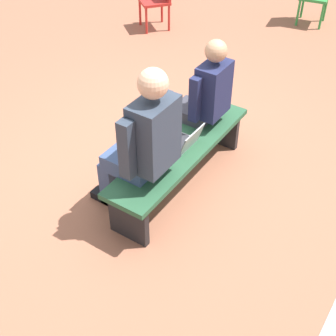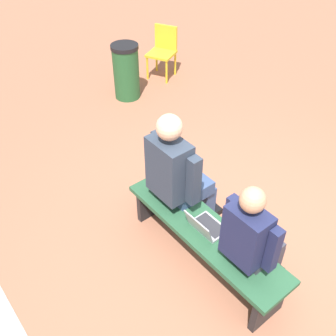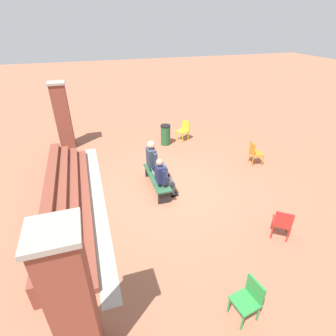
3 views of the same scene
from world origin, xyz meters
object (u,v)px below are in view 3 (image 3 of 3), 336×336
object	(u,v)px
person_adult	(155,160)
plastic_chair_far_left	(255,152)
laptop	(157,175)
plastic_chair_by_pillar	(249,298)
plastic_chair_near_bench_left	(184,129)
person_student	(163,177)
litter_bin	(166,135)
bench	(157,179)
plastic_chair_near_bench_right	(282,222)

from	to	relation	value
person_adult	plastic_chair_far_left	size ratio (longest dim) A/B	1.72
laptop	plastic_chair_by_pillar	bearing A→B (deg)	-174.14
plastic_chair_by_pillar	plastic_chair_near_bench_left	size ratio (longest dim) A/B	1.00
person_adult	plastic_chair_far_left	distance (m)	3.77
person_student	litter_bin	distance (m)	3.81
bench	plastic_chair_near_bench_right	world-z (taller)	plastic_chair_near_bench_right
plastic_chair_far_left	bench	bearing A→B (deg)	97.09
plastic_chair_by_pillar	person_adult	bearing A→B (deg)	4.29
plastic_chair_far_left	plastic_chair_near_bench_right	xyz separation A→B (m)	(-3.46, 1.54, 0.00)
person_student	plastic_chair_near_bench_right	bearing A→B (deg)	-138.37
litter_bin	bench	bearing A→B (deg)	158.22
plastic_chair_far_left	plastic_chair_near_bench_right	bearing A→B (deg)	155.96
person_adult	laptop	size ratio (longest dim) A/B	4.52
person_student	plastic_chair_near_bench_right	xyz separation A→B (m)	(-2.50, -2.22, -0.22)
person_adult	plastic_chair_by_pillar	world-z (taller)	person_adult
bench	plastic_chair_near_bench_left	xyz separation A→B (m)	(3.37, -2.17, 0.13)
plastic_chair_far_left	litter_bin	bearing A→B (deg)	44.25
laptop	plastic_chair_by_pillar	world-z (taller)	plastic_chair_by_pillar
plastic_chair_near_bench_right	litter_bin	xyz separation A→B (m)	(6.11, 1.04, -0.05)
bench	laptop	bearing A→B (deg)	143.41
plastic_chair_by_pillar	plastic_chair_near_bench_left	bearing A→B (deg)	-12.49
bench	plastic_chair_near_bench_right	size ratio (longest dim) A/B	2.14
laptop	bench	bearing A→B (deg)	-36.59
bench	litter_bin	size ratio (longest dim) A/B	2.09
person_adult	litter_bin	world-z (taller)	person_adult
bench	plastic_chair_near_bench_left	size ratio (longest dim) A/B	2.14
plastic_chair_by_pillar	person_student	bearing A→B (deg)	5.44
person_adult	plastic_chair_near_bench_left	xyz separation A→B (m)	(2.90, -2.10, -0.28)
plastic_chair_by_pillar	litter_bin	size ratio (longest dim) A/B	0.98
person_student	plastic_chair_far_left	size ratio (longest dim) A/B	1.55
person_adult	plastic_chair_near_bench_left	size ratio (longest dim) A/B	1.72
person_student	laptop	bearing A→B (deg)	9.44
person_student	plastic_chair_near_bench_left	size ratio (longest dim) A/B	1.55
laptop	plastic_chair_near_bench_left	bearing A→B (deg)	-32.80
bench	litter_bin	world-z (taller)	litter_bin
plastic_chair_by_pillar	litter_bin	world-z (taller)	litter_bin
laptop	plastic_chair_near_bench_right	size ratio (longest dim) A/B	0.38
plastic_chair_far_left	litter_bin	distance (m)	3.70
bench	laptop	size ratio (longest dim) A/B	5.62
person_student	plastic_chair_far_left	xyz separation A→B (m)	(0.96, -3.77, -0.22)
laptop	plastic_chair_by_pillar	size ratio (longest dim) A/B	0.38
person_adult	litter_bin	distance (m)	2.93
plastic_chair_far_left	plastic_chair_near_bench_left	bearing A→B (deg)	29.90
plastic_chair_far_left	plastic_chair_near_bench_right	world-z (taller)	same
plastic_chair_near_bench_right	litter_bin	bearing A→B (deg)	9.65
person_adult	plastic_chair_far_left	world-z (taller)	person_adult
plastic_chair_near_bench_right	plastic_chair_near_bench_left	xyz separation A→B (m)	(6.35, 0.12, 0.00)
plastic_chair_far_left	plastic_chair_by_pillar	bearing A→B (deg)	145.37
plastic_chair_far_left	litter_bin	size ratio (longest dim) A/B	0.98
person_student	laptop	distance (m)	0.51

